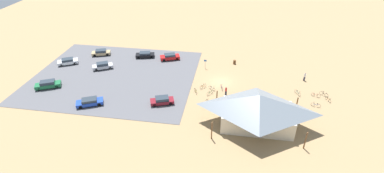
{
  "coord_description": "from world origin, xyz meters",
  "views": [
    {
      "loc": [
        -2.22,
        51.79,
        30.45
      ],
      "look_at": [
        5.28,
        4.7,
        1.2
      ],
      "focal_mm": 27.36,
      "sensor_mm": 36.0,
      "label": 1
    }
  ],
  "objects_px": {
    "bicycle_white_yard_center": "(212,88)",
    "car_blue_far_end": "(90,102)",
    "bicycle_purple_edge_south": "(222,88)",
    "car_silver_end_stall": "(103,66)",
    "bicycle_teal_front_row": "(298,93)",
    "car_red_back_corner": "(170,57)",
    "bike_pavilion": "(258,108)",
    "bicycle_yellow_yard_front": "(196,91)",
    "bicycle_orange_near_porch": "(328,99)",
    "bicycle_orange_yard_left": "(203,86)",
    "lot_sign": "(205,63)",
    "car_maroon_by_curb": "(162,100)",
    "visitor_at_bikes": "(226,91)",
    "trash_bin": "(235,62)",
    "bicycle_black_lone_west": "(324,94)",
    "car_black_second_row": "(145,55)",
    "bicycle_blue_mid_cluster": "(316,105)",
    "bicycle_silver_near_sign": "(209,102)",
    "car_tan_mid_lot": "(101,52)",
    "bicycle_red_trailside": "(316,95)",
    "car_green_aisle_side": "(48,84)",
    "visitor_by_pavilion": "(305,76)",
    "car_white_near_entry": "(68,61)",
    "bicycle_green_edge_north": "(210,93)"
  },
  "relations": [
    {
      "from": "bicycle_white_yard_center",
      "to": "car_blue_far_end",
      "type": "relative_size",
      "value": 0.28
    },
    {
      "from": "bicycle_purple_edge_south",
      "to": "car_silver_end_stall",
      "type": "height_order",
      "value": "car_silver_end_stall"
    },
    {
      "from": "bicycle_teal_front_row",
      "to": "car_red_back_corner",
      "type": "height_order",
      "value": "car_red_back_corner"
    },
    {
      "from": "bike_pavilion",
      "to": "bicycle_yellow_yard_front",
      "type": "bearing_deg",
      "value": -35.74
    },
    {
      "from": "bicycle_orange_near_porch",
      "to": "bicycle_purple_edge_south",
      "type": "height_order",
      "value": "bicycle_purple_edge_south"
    },
    {
      "from": "bicycle_orange_yard_left",
      "to": "car_red_back_corner",
      "type": "height_order",
      "value": "car_red_back_corner"
    },
    {
      "from": "lot_sign",
      "to": "bicycle_yellow_yard_front",
      "type": "height_order",
      "value": "lot_sign"
    },
    {
      "from": "car_maroon_by_curb",
      "to": "visitor_at_bikes",
      "type": "relative_size",
      "value": 2.52
    },
    {
      "from": "bicycle_orange_near_porch",
      "to": "trash_bin",
      "type": "bearing_deg",
      "value": -35.3
    },
    {
      "from": "bicycle_black_lone_west",
      "to": "car_black_second_row",
      "type": "relative_size",
      "value": 0.28
    },
    {
      "from": "bicycle_black_lone_west",
      "to": "car_black_second_row",
      "type": "xyz_separation_m",
      "value": [
        38.24,
        -10.85,
        0.29
      ]
    },
    {
      "from": "bicycle_blue_mid_cluster",
      "to": "car_maroon_by_curb",
      "type": "bearing_deg",
      "value": 7.15
    },
    {
      "from": "bicycle_silver_near_sign",
      "to": "car_tan_mid_lot",
      "type": "height_order",
      "value": "car_tan_mid_lot"
    },
    {
      "from": "bicycle_teal_front_row",
      "to": "bicycle_red_trailside",
      "type": "distance_m",
      "value": 3.27
    },
    {
      "from": "bicycle_orange_yard_left",
      "to": "car_green_aisle_side",
      "type": "relative_size",
      "value": 0.27
    },
    {
      "from": "visitor_by_pavilion",
      "to": "bicycle_yellow_yard_front",
      "type": "bearing_deg",
      "value": 20.73
    },
    {
      "from": "trash_bin",
      "to": "car_white_near_entry",
      "type": "height_order",
      "value": "car_white_near_entry"
    },
    {
      "from": "bicycle_teal_front_row",
      "to": "bicycle_yellow_yard_front",
      "type": "xyz_separation_m",
      "value": [
        19.28,
        2.36,
        -0.02
      ]
    },
    {
      "from": "car_silver_end_stall",
      "to": "car_green_aisle_side",
      "type": "bearing_deg",
      "value": 51.56
    },
    {
      "from": "bicycle_silver_near_sign",
      "to": "lot_sign",
      "type": "bearing_deg",
      "value": -80.23
    },
    {
      "from": "car_green_aisle_side",
      "to": "visitor_by_pavilion",
      "type": "relative_size",
      "value": 2.8
    },
    {
      "from": "bike_pavilion",
      "to": "car_green_aisle_side",
      "type": "xyz_separation_m",
      "value": [
        40.16,
        -5.25,
        -2.54
      ]
    },
    {
      "from": "bicycle_red_trailside",
      "to": "bicycle_green_edge_north",
      "type": "bearing_deg",
      "value": 6.72
    },
    {
      "from": "bicycle_green_edge_north",
      "to": "car_green_aisle_side",
      "type": "xyz_separation_m",
      "value": [
        31.78,
        2.62,
        0.4
      ]
    },
    {
      "from": "bicycle_purple_edge_south",
      "to": "car_maroon_by_curb",
      "type": "bearing_deg",
      "value": 33.05
    },
    {
      "from": "bicycle_white_yard_center",
      "to": "car_red_back_corner",
      "type": "height_order",
      "value": "car_red_back_corner"
    },
    {
      "from": "bicycle_purple_edge_south",
      "to": "car_black_second_row",
      "type": "distance_m",
      "value": 22.19
    },
    {
      "from": "car_maroon_by_curb",
      "to": "visitor_at_bikes",
      "type": "height_order",
      "value": "visitor_at_bikes"
    },
    {
      "from": "bicycle_black_lone_west",
      "to": "bicycle_red_trailside",
      "type": "distance_m",
      "value": 1.67
    },
    {
      "from": "bike_pavilion",
      "to": "car_white_near_entry",
      "type": "height_order",
      "value": "bike_pavilion"
    },
    {
      "from": "bicycle_orange_yard_left",
      "to": "car_red_back_corner",
      "type": "distance_m",
      "value": 14.64
    },
    {
      "from": "trash_bin",
      "to": "bicycle_red_trailside",
      "type": "height_order",
      "value": "trash_bin"
    },
    {
      "from": "bicycle_silver_near_sign",
      "to": "car_tan_mid_lot",
      "type": "relative_size",
      "value": 0.28
    },
    {
      "from": "bicycle_red_trailside",
      "to": "car_silver_end_stall",
      "type": "height_order",
      "value": "car_silver_end_stall"
    },
    {
      "from": "visitor_by_pavilion",
      "to": "car_silver_end_stall",
      "type": "bearing_deg",
      "value": 2.21
    },
    {
      "from": "bicycle_blue_mid_cluster",
      "to": "bicycle_white_yard_center",
      "type": "bearing_deg",
      "value": -8.14
    },
    {
      "from": "car_black_second_row",
      "to": "bicycle_yellow_yard_front",
      "type": "bearing_deg",
      "value": 136.25
    },
    {
      "from": "bicycle_red_trailside",
      "to": "car_green_aisle_side",
      "type": "distance_m",
      "value": 51.74
    },
    {
      "from": "bicycle_silver_near_sign",
      "to": "bicycle_teal_front_row",
      "type": "bearing_deg",
      "value": -160.69
    },
    {
      "from": "bicycle_blue_mid_cluster",
      "to": "bicycle_purple_edge_south",
      "type": "xyz_separation_m",
      "value": [
        17.04,
        -3.28,
        -0.0
      ]
    },
    {
      "from": "bicycle_green_edge_north",
      "to": "car_white_near_entry",
      "type": "distance_m",
      "value": 34.03
    },
    {
      "from": "bicycle_silver_near_sign",
      "to": "car_maroon_by_curb",
      "type": "bearing_deg",
      "value": 8.76
    },
    {
      "from": "car_maroon_by_curb",
      "to": "bicycle_white_yard_center",
      "type": "bearing_deg",
      "value": -143.96
    },
    {
      "from": "visitor_at_bikes",
      "to": "bicycle_blue_mid_cluster",
      "type": "bearing_deg",
      "value": 175.58
    },
    {
      "from": "car_tan_mid_lot",
      "to": "bicycle_orange_yard_left",
      "type": "bearing_deg",
      "value": 156.98
    },
    {
      "from": "bike_pavilion",
      "to": "bicycle_white_yard_center",
      "type": "xyz_separation_m",
      "value": [
        8.19,
        -9.54,
        -2.97
      ]
    },
    {
      "from": "bicycle_white_yard_center",
      "to": "car_black_second_row",
      "type": "xyz_separation_m",
      "value": [
        17.13,
        -12.03,
        0.35
      ]
    },
    {
      "from": "bike_pavilion",
      "to": "car_silver_end_stall",
      "type": "distance_m",
      "value": 35.98
    },
    {
      "from": "bicycle_purple_edge_south",
      "to": "bicycle_red_trailside",
      "type": "relative_size",
      "value": 1.09
    },
    {
      "from": "visitor_by_pavilion",
      "to": "bicycle_green_edge_north",
      "type": "bearing_deg",
      "value": 24.0
    }
  ]
}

